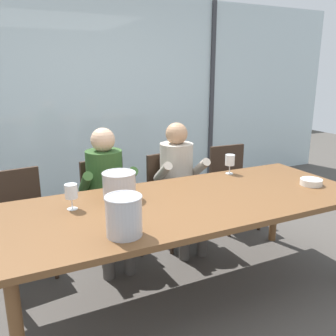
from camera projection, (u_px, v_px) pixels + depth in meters
The scene contains 16 objects.
ground at pixel (140, 240), 3.63m from camera, with size 14.00×14.00×0.00m, color #4C4742.
window_glass_panel at pixel (94, 99), 4.60m from camera, with size 7.82×0.03×2.60m, color silver.
window_mullion_right at pixel (211, 95), 5.32m from camera, with size 0.06×0.06×2.60m, color #38383D.
hillside_vineyard at pixel (48, 105), 8.57m from camera, with size 13.82×2.40×1.70m, color #386633.
dining_table at pixel (189, 208), 2.57m from camera, with size 2.62×1.05×0.77m.
chair_near_curtain at pixel (19, 215), 2.97m from camera, with size 0.49×0.49×0.87m.
chair_left_of_center at pixel (108, 200), 3.32m from camera, with size 0.50×0.50×0.87m.
chair_center at pixel (171, 191), 3.56m from camera, with size 0.50×0.50×0.87m.
chair_right_of_center at pixel (231, 180), 3.91m from camera, with size 0.45×0.45×0.87m.
person_olive_shirt at pixel (107, 187), 3.12m from camera, with size 0.48×0.62×1.19m.
person_beige_jumper at pixel (179, 177), 3.42m from camera, with size 0.48×0.63×1.19m.
ice_bucket_primary at pixel (124, 215), 1.98m from camera, with size 0.21×0.21×0.23m.
ice_bucket_secondary at pixel (119, 185), 2.56m from camera, with size 0.24×0.24×0.20m.
tasting_bowl at pixel (311, 182), 2.88m from camera, with size 0.17×0.17×0.05m, color silver.
wine_glass_by_left_taster at pixel (71, 192), 2.36m from camera, with size 0.08×0.08×0.17m.
wine_glass_near_bucket at pixel (230, 161), 3.17m from camera, with size 0.08×0.08×0.17m.
Camera 1 is at (-1.19, -2.10, 1.67)m, focal length 38.31 mm.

